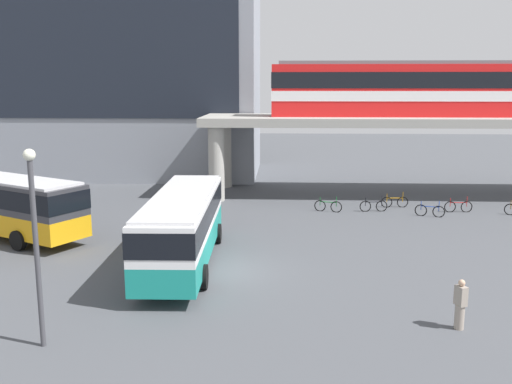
# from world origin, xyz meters

# --- Properties ---
(ground_plane) EXTENTS (120.00, 120.00, 0.00)m
(ground_plane) POSITION_xyz_m (0.00, 10.00, 0.00)
(ground_plane) COLOR #47494F
(station_building) EXTENTS (22.88, 12.09, 19.65)m
(station_building) POSITION_xyz_m (-11.29, 27.42, 9.83)
(station_building) COLOR gray
(station_building) RESTS_ON ground_plane
(elevated_platform) EXTENTS (31.48, 6.97, 5.72)m
(elevated_platform) POSITION_xyz_m (12.44, 17.79, 4.97)
(elevated_platform) COLOR #9E9B93
(elevated_platform) RESTS_ON ground_plane
(train) EXTENTS (23.97, 2.96, 3.84)m
(train) POSITION_xyz_m (13.61, 17.79, 7.69)
(train) COLOR red
(train) RESTS_ON elevated_platform
(bus_main) EXTENTS (2.99, 11.11, 3.22)m
(bus_main) POSITION_xyz_m (-1.93, 0.91, 1.99)
(bus_main) COLOR teal
(bus_main) RESTS_ON ground_plane
(bicycle_red) EXTENTS (1.79, 0.15, 1.04)m
(bicycle_red) POSITION_xyz_m (13.61, 12.22, 0.36)
(bicycle_red) COLOR black
(bicycle_red) RESTS_ON ground_plane
(bicycle_orange) EXTENTS (1.79, 0.17, 1.04)m
(bicycle_orange) POSITION_xyz_m (9.86, 13.49, 0.36)
(bicycle_orange) COLOR black
(bicycle_orange) RESTS_ON ground_plane
(bicycle_blue) EXTENTS (1.72, 0.63, 1.04)m
(bicycle_blue) POSITION_xyz_m (11.50, 10.93, 0.36)
(bicycle_blue) COLOR black
(bicycle_blue) RESTS_ON ground_plane
(bicycle_green) EXTENTS (1.73, 0.56, 1.04)m
(bicycle_green) POSITION_xyz_m (5.38, 11.97, 0.36)
(bicycle_green) COLOR black
(bicycle_green) RESTS_ON ground_plane
(bicycle_black) EXTENTS (1.79, 0.26, 1.04)m
(bicycle_black) POSITION_xyz_m (8.28, 12.17, 0.36)
(bicycle_black) COLOR black
(bicycle_black) RESTS_ON ground_plane
(pedestrian_walking_across) EXTENTS (0.39, 0.47, 1.71)m
(pedestrian_walking_across) POSITION_xyz_m (8.36, -5.42, 0.80)
(pedestrian_walking_across) COLOR gray
(pedestrian_walking_across) RESTS_ON ground_plane
(lamp_post) EXTENTS (0.36, 0.36, 6.14)m
(lamp_post) POSITION_xyz_m (-4.88, -7.29, 3.63)
(lamp_post) COLOR #3F3F44
(lamp_post) RESTS_ON ground_plane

